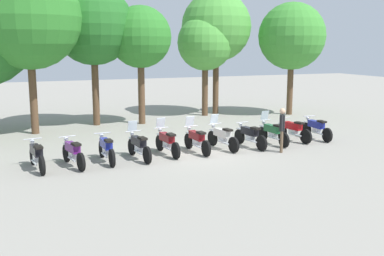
% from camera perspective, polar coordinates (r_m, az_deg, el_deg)
% --- Properties ---
extents(ground_plane, '(80.00, 80.00, 0.00)m').
position_cam_1_polar(ground_plane, '(18.30, 0.59, -3.03)').
color(ground_plane, gray).
extents(motorcycle_0, '(0.62, 2.18, 0.99)m').
position_cam_1_polar(motorcycle_0, '(16.59, -18.76, -3.21)').
color(motorcycle_0, black).
rests_on(motorcycle_0, ground_plane).
extents(motorcycle_1, '(0.68, 2.17, 0.99)m').
position_cam_1_polar(motorcycle_1, '(16.66, -14.60, -2.93)').
color(motorcycle_1, black).
rests_on(motorcycle_1, ground_plane).
extents(motorcycle_2, '(0.62, 2.19, 0.99)m').
position_cam_1_polar(motorcycle_2, '(17.02, -10.62, -2.49)').
color(motorcycle_2, black).
rests_on(motorcycle_2, ground_plane).
extents(motorcycle_3, '(0.62, 2.19, 1.37)m').
position_cam_1_polar(motorcycle_3, '(17.24, -6.65, -2.17)').
color(motorcycle_3, black).
rests_on(motorcycle_3, ground_plane).
extents(motorcycle_4, '(0.62, 2.19, 1.37)m').
position_cam_1_polar(motorcycle_4, '(17.86, -3.15, -1.68)').
color(motorcycle_4, black).
rests_on(motorcycle_4, ground_plane).
extents(motorcycle_5, '(0.62, 2.19, 1.37)m').
position_cam_1_polar(motorcycle_5, '(18.20, 0.56, -1.44)').
color(motorcycle_5, black).
rests_on(motorcycle_5, ground_plane).
extents(motorcycle_6, '(0.62, 2.18, 1.37)m').
position_cam_1_polar(motorcycle_6, '(18.83, 3.77, -1.07)').
color(motorcycle_6, black).
rests_on(motorcycle_6, ground_plane).
extents(motorcycle_7, '(0.62, 2.19, 0.99)m').
position_cam_1_polar(motorcycle_7, '(19.27, 7.20, -0.91)').
color(motorcycle_7, black).
rests_on(motorcycle_7, ground_plane).
extents(motorcycle_8, '(0.62, 2.19, 1.37)m').
position_cam_1_polar(motorcycle_8, '(20.03, 9.97, -0.51)').
color(motorcycle_8, black).
rests_on(motorcycle_8, ground_plane).
extents(motorcycle_9, '(0.63, 2.18, 0.99)m').
position_cam_1_polar(motorcycle_9, '(20.89, 12.44, -0.20)').
color(motorcycle_9, black).
rests_on(motorcycle_9, ground_plane).
extents(motorcycle_10, '(0.62, 2.19, 0.99)m').
position_cam_1_polar(motorcycle_10, '(21.55, 15.19, 0.00)').
color(motorcycle_10, black).
rests_on(motorcycle_10, ground_plane).
extents(person_0, '(0.33, 0.37, 1.78)m').
position_cam_1_polar(person_0, '(18.44, 11.14, 0.20)').
color(person_0, brown).
rests_on(person_0, ground_plane).
extents(tree_1, '(4.87, 4.87, 7.93)m').
position_cam_1_polar(tree_1, '(23.05, -19.68, 12.84)').
color(tree_1, brown).
rests_on(tree_1, ground_plane).
extents(tree_2, '(4.15, 4.15, 7.32)m').
position_cam_1_polar(tree_2, '(24.71, -12.19, 12.38)').
color(tree_2, brown).
rests_on(tree_2, ground_plane).
extents(tree_3, '(3.28, 3.28, 6.28)m').
position_cam_1_polar(tree_3, '(24.74, -6.43, 11.12)').
color(tree_3, brown).
rests_on(tree_3, ground_plane).
extents(tree_4, '(3.30, 3.30, 6.01)m').
position_cam_1_polar(tree_4, '(27.55, 1.65, 10.52)').
color(tree_4, brown).
rests_on(tree_4, ground_plane).
extents(tree_5, '(4.21, 4.21, 7.41)m').
position_cam_1_polar(tree_5, '(28.36, 3.03, 12.43)').
color(tree_5, brown).
rests_on(tree_5, ground_plane).
extents(tree_6, '(4.01, 4.01, 6.74)m').
position_cam_1_polar(tree_6, '(28.59, 12.33, 11.07)').
color(tree_6, brown).
rests_on(tree_6, ground_plane).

